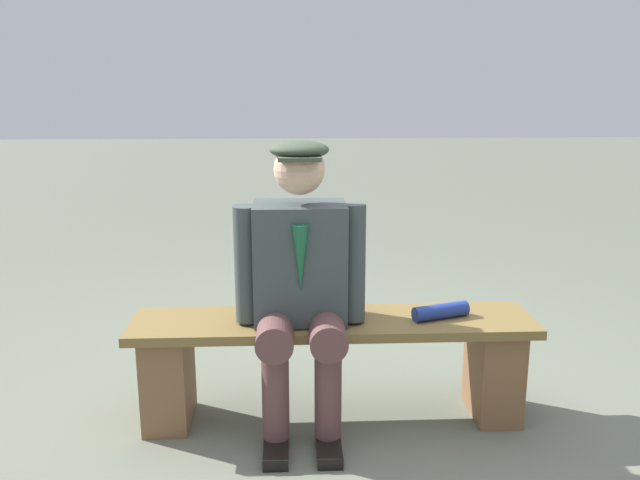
{
  "coord_description": "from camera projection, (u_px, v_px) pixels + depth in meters",
  "views": [
    {
      "loc": [
        0.18,
        2.65,
        1.46
      ],
      "look_at": [
        0.06,
        0.0,
        0.82
      ],
      "focal_mm": 36.74,
      "sensor_mm": 36.0,
      "label": 1
    }
  ],
  "objects": [
    {
      "name": "ground_plane",
      "position": [
        333.0,
        417.0,
        2.93
      ],
      "size": [
        30.0,
        30.0,
        0.0
      ],
      "primitive_type": "plane",
      "color": "#626858"
    },
    {
      "name": "bench",
      "position": [
        333.0,
        356.0,
        2.86
      ],
      "size": [
        1.73,
        0.37,
        0.47
      ],
      "color": "brown",
      "rests_on": "ground"
    },
    {
      "name": "seated_man",
      "position": [
        300.0,
        277.0,
        2.7
      ],
      "size": [
        0.55,
        0.55,
        1.23
      ],
      "color": "#3A4343",
      "rests_on": "ground"
    },
    {
      "name": "rolled_magazine",
      "position": [
        441.0,
        311.0,
        2.81
      ],
      "size": [
        0.26,
        0.14,
        0.06
      ],
      "primitive_type": "cylinder",
      "rotation": [
        0.0,
        1.57,
        0.33
      ],
      "color": "navy",
      "rests_on": "bench"
    }
  ]
}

